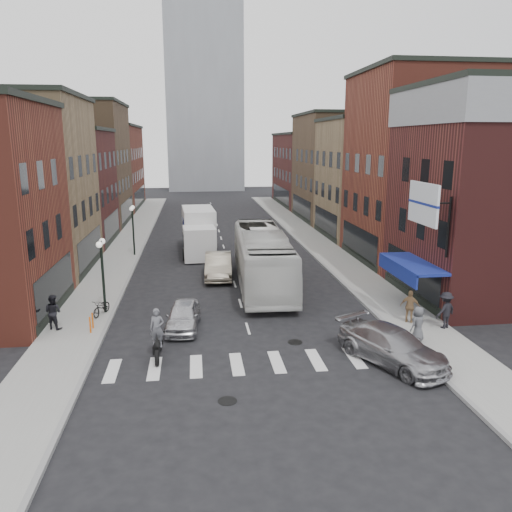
{
  "coord_description": "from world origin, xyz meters",
  "views": [
    {
      "loc": [
        -2.5,
        -22.33,
        9.14
      ],
      "look_at": [
        0.88,
        4.75,
        2.84
      ],
      "focal_mm": 35.0,
      "sensor_mm": 36.0,
      "label": 1
    }
  ],
  "objects_px": {
    "bike_rack": "(91,323)",
    "ped_left_solo": "(53,312)",
    "curb_car": "(392,346)",
    "parked_bicycle": "(102,307)",
    "sedan_left_far": "(218,266)",
    "transit_bus": "(262,258)",
    "streetlamp_far": "(133,221)",
    "billboard_sign": "(425,205)",
    "ped_right_b": "(410,306)",
    "streetlamp_near": "(102,262)",
    "ped_right_a": "(446,310)",
    "ped_right_c": "(418,324)",
    "motorcycle_rider": "(157,335)",
    "box_truck": "(199,232)",
    "sedan_left_near": "(183,316)"
  },
  "relations": [
    {
      "from": "streetlamp_near",
      "to": "bike_rack",
      "type": "bearing_deg",
      "value": -94.24
    },
    {
      "from": "sedan_left_far",
      "to": "transit_bus",
      "type": "bearing_deg",
      "value": -35.72
    },
    {
      "from": "streetlamp_near",
      "to": "streetlamp_far",
      "type": "distance_m",
      "value": 14.0
    },
    {
      "from": "ped_right_b",
      "to": "curb_car",
      "type": "bearing_deg",
      "value": 90.84
    },
    {
      "from": "motorcycle_rider",
      "to": "curb_car",
      "type": "bearing_deg",
      "value": -3.9
    },
    {
      "from": "streetlamp_far",
      "to": "curb_car",
      "type": "distance_m",
      "value": 25.36
    },
    {
      "from": "ped_right_c",
      "to": "sedan_left_near",
      "type": "bearing_deg",
      "value": -45.41
    },
    {
      "from": "curb_car",
      "to": "parked_bicycle",
      "type": "bearing_deg",
      "value": 124.84
    },
    {
      "from": "motorcycle_rider",
      "to": "bike_rack",
      "type": "bearing_deg",
      "value": 141.58
    },
    {
      "from": "streetlamp_near",
      "to": "parked_bicycle",
      "type": "xyz_separation_m",
      "value": [
        -0.1,
        -0.45,
        -2.34
      ]
    },
    {
      "from": "transit_bus",
      "to": "parked_bicycle",
      "type": "bearing_deg",
      "value": -149.0
    },
    {
      "from": "billboard_sign",
      "to": "box_truck",
      "type": "relative_size",
      "value": 0.44
    },
    {
      "from": "box_truck",
      "to": "sedan_left_near",
      "type": "xyz_separation_m",
      "value": [
        -1.03,
        -17.29,
        -1.12
      ]
    },
    {
      "from": "transit_bus",
      "to": "ped_right_b",
      "type": "distance_m",
      "value": 10.4
    },
    {
      "from": "motorcycle_rider",
      "to": "ped_left_solo",
      "type": "height_order",
      "value": "motorcycle_rider"
    },
    {
      "from": "billboard_sign",
      "to": "streetlamp_near",
      "type": "bearing_deg",
      "value": 167.65
    },
    {
      "from": "sedan_left_far",
      "to": "ped_right_b",
      "type": "distance_m",
      "value": 13.81
    },
    {
      "from": "sedan_left_far",
      "to": "bike_rack",
      "type": "bearing_deg",
      "value": -121.93
    },
    {
      "from": "streetlamp_near",
      "to": "ped_right_c",
      "type": "relative_size",
      "value": 2.49
    },
    {
      "from": "sedan_left_near",
      "to": "ped_right_b",
      "type": "height_order",
      "value": "ped_right_b"
    },
    {
      "from": "sedan_left_far",
      "to": "ped_right_c",
      "type": "distance_m",
      "value": 15.28
    },
    {
      "from": "parked_bicycle",
      "to": "streetlamp_far",
      "type": "bearing_deg",
      "value": 109.03
    },
    {
      "from": "streetlamp_far",
      "to": "box_truck",
      "type": "relative_size",
      "value": 0.49
    },
    {
      "from": "bike_rack",
      "to": "transit_bus",
      "type": "distance_m",
      "value": 11.95
    },
    {
      "from": "streetlamp_near",
      "to": "sedan_left_near",
      "type": "distance_m",
      "value": 5.43
    },
    {
      "from": "curb_car",
      "to": "ped_right_c",
      "type": "distance_m",
      "value": 2.64
    },
    {
      "from": "sedan_left_near",
      "to": "parked_bicycle",
      "type": "distance_m",
      "value": 4.81
    },
    {
      "from": "curb_car",
      "to": "ped_right_c",
      "type": "xyz_separation_m",
      "value": [
        1.94,
        1.78,
        0.22
      ]
    },
    {
      "from": "streetlamp_near",
      "to": "motorcycle_rider",
      "type": "bearing_deg",
      "value": -61.97
    },
    {
      "from": "box_truck",
      "to": "sedan_left_near",
      "type": "distance_m",
      "value": 17.36
    },
    {
      "from": "curb_car",
      "to": "billboard_sign",
      "type": "bearing_deg",
      "value": 28.09
    },
    {
      "from": "ped_right_b",
      "to": "streetlamp_near",
      "type": "bearing_deg",
      "value": 20.33
    },
    {
      "from": "streetlamp_far",
      "to": "billboard_sign",
      "type": "bearing_deg",
      "value": -47.59
    },
    {
      "from": "billboard_sign",
      "to": "ped_right_c",
      "type": "height_order",
      "value": "billboard_sign"
    },
    {
      "from": "streetlamp_far",
      "to": "ped_right_b",
      "type": "height_order",
      "value": "streetlamp_far"
    },
    {
      "from": "transit_bus",
      "to": "ped_left_solo",
      "type": "relative_size",
      "value": 7.47
    },
    {
      "from": "curb_car",
      "to": "ped_right_c",
      "type": "relative_size",
      "value": 3.14
    },
    {
      "from": "box_truck",
      "to": "sedan_left_near",
      "type": "relative_size",
      "value": 2.15
    },
    {
      "from": "ped_right_a",
      "to": "ped_right_c",
      "type": "distance_m",
      "value": 2.52
    },
    {
      "from": "streetlamp_far",
      "to": "bike_rack",
      "type": "relative_size",
      "value": 5.14
    },
    {
      "from": "sedan_left_far",
      "to": "parked_bicycle",
      "type": "bearing_deg",
      "value": -129.03
    },
    {
      "from": "bike_rack",
      "to": "ped_left_solo",
      "type": "distance_m",
      "value": 2.0
    },
    {
      "from": "sedan_left_near",
      "to": "sedan_left_far",
      "type": "height_order",
      "value": "sedan_left_far"
    },
    {
      "from": "billboard_sign",
      "to": "transit_bus",
      "type": "height_order",
      "value": "billboard_sign"
    },
    {
      "from": "streetlamp_far",
      "to": "ped_left_solo",
      "type": "relative_size",
      "value": 2.38
    },
    {
      "from": "bike_rack",
      "to": "ped_right_a",
      "type": "distance_m",
      "value": 17.3
    },
    {
      "from": "streetlamp_near",
      "to": "ped_right_b",
      "type": "height_order",
      "value": "streetlamp_near"
    },
    {
      "from": "sedan_left_far",
      "to": "box_truck",
      "type": "bearing_deg",
      "value": 101.66
    },
    {
      "from": "billboard_sign",
      "to": "motorcycle_rider",
      "type": "xyz_separation_m",
      "value": [
        -12.79,
        -2.5,
        -5.08
      ]
    },
    {
      "from": "streetlamp_far",
      "to": "curb_car",
      "type": "height_order",
      "value": "streetlamp_far"
    }
  ]
}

